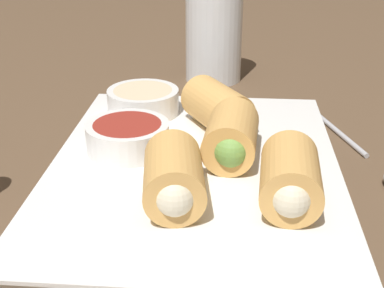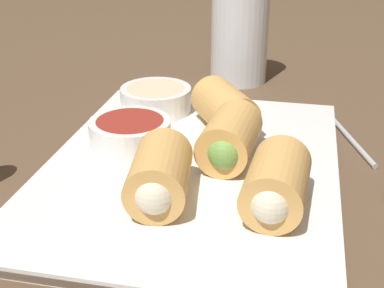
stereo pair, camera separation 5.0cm
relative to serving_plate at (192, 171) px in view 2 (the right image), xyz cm
name	(u,v)px [view 2 (the right image)]	position (x,y,z in cm)	size (l,w,h in cm)	color
table_surface	(220,212)	(-3.05, -2.90, -1.76)	(180.00, 140.00, 2.00)	brown
serving_plate	(192,171)	(0.00, 0.00, 0.00)	(30.86, 23.33, 1.50)	white
roll_front_left	(159,177)	(-6.54, 0.95, 2.84)	(7.66, 5.07, 4.20)	#DBA356
roll_front_right	(226,110)	(6.87, -1.72, 2.84)	(7.90, 7.07, 4.20)	#DBA356
roll_back_left	(234,140)	(0.62, -3.26, 2.84)	(7.57, 4.70, 4.20)	#DBA356
roll_back_right	(276,185)	(-6.02, -7.07, 2.84)	(7.55, 4.62, 4.20)	#DBA356
dipping_bowl_near	(130,132)	(1.96, 5.83, 2.05)	(7.05, 7.05, 2.40)	white
dipping_bowl_far	(156,98)	(10.38, 5.90, 2.05)	(7.05, 7.05, 2.40)	white
drinking_glass	(240,31)	(25.99, -0.35, 5.41)	(6.90, 6.90, 12.34)	silver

